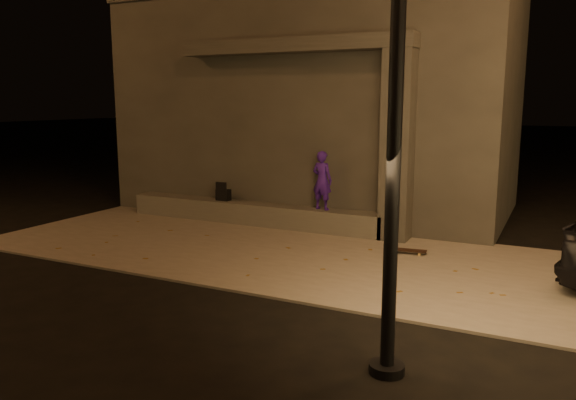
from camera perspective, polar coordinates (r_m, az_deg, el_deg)
The scene contains 9 objects.
ground at distance 8.53m, azimuth -7.55°, elevation -8.44°, with size 120.00×120.00×0.00m, color black.
sidewalk at distance 10.17m, azimuth -1.26°, elevation -5.18°, with size 11.00×4.40×0.04m, color slate.
building at distance 14.30m, azimuth 3.53°, elevation 9.71°, with size 9.00×5.10×5.22m.
ledge at distance 12.31m, azimuth -3.70°, elevation -1.33°, with size 6.00×0.55×0.45m, color #595650.
column at distance 10.86m, azimuth 11.07°, elevation 5.37°, with size 0.55×0.55×3.60m, color #383532.
canopy at distance 11.69m, azimuth 0.64°, elevation 15.40°, with size 5.00×0.70×0.28m, color #383532.
skateboarder at distance 11.44m, azimuth 3.49°, elevation 2.00°, with size 0.44×0.29×1.21m, color #3C1799.
backpack at distance 12.61m, azimuth -6.58°, elevation 0.61°, with size 0.30×0.20×0.42m.
skateboard at distance 10.10m, azimuth 11.93°, elevation -5.02°, with size 0.71×0.26×0.08m.
Camera 1 is at (4.54, -6.69, 2.70)m, focal length 35.00 mm.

